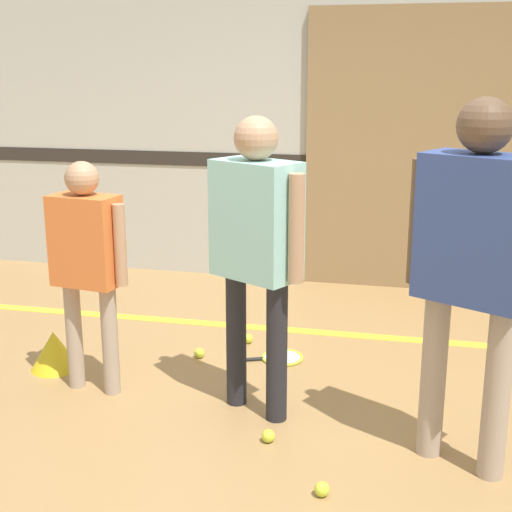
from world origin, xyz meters
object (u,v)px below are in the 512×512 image
object	(u,v)px
tennis_ball_near_instructor	(268,436)
training_cone	(54,350)
tennis_ball_stray_right	(322,489)
tennis_ball_stray_left	(199,353)
racket_spare_on_floor	(279,358)
tennis_ball_by_spare_racket	(248,339)
person_student_right	(475,248)
person_instructor	(256,236)
person_student_left	(87,253)

from	to	relation	value
tennis_ball_near_instructor	training_cone	size ratio (longest dim) A/B	0.23
tennis_ball_stray_right	tennis_ball_stray_left	bearing A→B (deg)	125.93
training_cone	racket_spare_on_floor	bearing A→B (deg)	18.83
tennis_ball_by_spare_racket	tennis_ball_near_instructor	bearing A→B (deg)	-72.13
person_student_right	tennis_ball_stray_left	world-z (taller)	person_student_right
person_student_right	racket_spare_on_floor	size ratio (longest dim) A/B	3.43
tennis_ball_by_spare_racket	racket_spare_on_floor	bearing A→B (deg)	-40.35
tennis_ball_near_instructor	tennis_ball_stray_left	size ratio (longest dim) A/B	1.00
person_instructor	tennis_ball_stray_left	distance (m)	1.23
tennis_ball_near_instructor	racket_spare_on_floor	bearing A→B (deg)	98.04
tennis_ball_near_instructor	person_instructor	bearing A→B (deg)	113.00
person_student_left	tennis_ball_by_spare_racket	bearing A→B (deg)	60.48
person_student_right	tennis_ball_by_spare_racket	size ratio (longest dim) A/B	25.38
tennis_ball_stray_right	training_cone	xyz separation A→B (m)	(-1.78, 0.98, 0.09)
person_instructor	tennis_ball_near_instructor	world-z (taller)	person_instructor
tennis_ball_stray_right	tennis_ball_by_spare_racket	bearing A→B (deg)	113.70
person_instructor	tennis_ball_near_instructor	size ratio (longest dim) A/B	23.71
person_instructor	tennis_ball_stray_left	bearing A→B (deg)	158.32
person_instructor	tennis_ball_stray_left	size ratio (longest dim) A/B	23.71
person_instructor	racket_spare_on_floor	world-z (taller)	person_instructor
person_instructor	tennis_ball_by_spare_racket	xyz separation A→B (m)	(-0.27, 0.93, -0.93)
tennis_ball_by_spare_racket	training_cone	xyz separation A→B (m)	(-1.06, -0.67, 0.09)
racket_spare_on_floor	tennis_ball_stray_left	size ratio (longest dim) A/B	7.41
tennis_ball_stray_right	training_cone	world-z (taller)	training_cone
tennis_ball_stray_right	person_instructor	bearing A→B (deg)	122.46
tennis_ball_by_spare_racket	person_student_right	bearing A→B (deg)	-43.52
racket_spare_on_floor	training_cone	size ratio (longest dim) A/B	1.67
racket_spare_on_floor	tennis_ball_near_instructor	size ratio (longest dim) A/B	7.41
person_student_left	tennis_ball_near_instructor	size ratio (longest dim) A/B	19.86
tennis_ball_stray_left	racket_spare_on_floor	bearing A→B (deg)	10.70
person_instructor	person_student_left	distance (m)	0.98
racket_spare_on_floor	tennis_ball_by_spare_racket	xyz separation A→B (m)	(-0.26, 0.22, 0.02)
person_student_left	racket_spare_on_floor	bearing A→B (deg)	43.59
person_instructor	tennis_ball_stray_left	xyz separation A→B (m)	(-0.51, 0.62, -0.93)
person_student_right	tennis_ball_by_spare_racket	xyz separation A→B (m)	(-1.31, 1.24, -1.00)
person_instructor	person_student_right	size ratio (longest dim) A/B	0.93
person_instructor	tennis_ball_stray_right	distance (m)	1.26
person_student_left	training_cone	distance (m)	0.81
person_student_right	racket_spare_on_floor	xyz separation A→B (m)	(-1.05, 1.02, -1.03)
tennis_ball_near_instructor	person_student_left	bearing A→B (deg)	161.50
person_student_left	tennis_ball_stray_left	bearing A→B (deg)	60.26
person_instructor	tennis_ball_stray_right	bearing A→B (deg)	-28.81
person_student_right	racket_spare_on_floor	world-z (taller)	person_student_right
person_student_right	training_cone	world-z (taller)	person_student_right
racket_spare_on_floor	tennis_ball_stray_left	bearing A→B (deg)	-11.42
person_instructor	tennis_ball_near_instructor	bearing A→B (deg)	-38.28
person_student_left	person_student_right	world-z (taller)	person_student_right
person_student_left	tennis_ball_near_instructor	xyz separation A→B (m)	(1.10, -0.37, -0.78)
person_student_right	tennis_ball_stray_left	size ratio (longest dim) A/B	25.38
person_instructor	person_student_right	xyz separation A→B (m)	(1.04, -0.31, 0.07)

